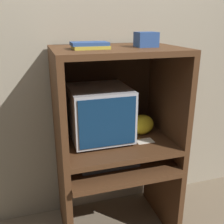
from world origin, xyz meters
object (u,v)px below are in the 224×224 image
Objects in this scene: mouse at (146,160)px; storage_box at (146,40)px; snack_bag at (142,124)px; crt_monitor at (100,113)px; keyboard at (110,165)px; book_stack at (90,45)px.

storage_box is (0.00, 0.09, 0.83)m from mouse.
snack_bag is (0.03, 0.17, 0.20)m from mouse.
crt_monitor is at bearing 147.42° from mouse.
crt_monitor reaches higher than mouse.
storage_box is at bearing -109.69° from snack_bag.
storage_box is (0.27, 0.08, 0.83)m from keyboard.
book_stack is at bearing -177.94° from storage_box.
keyboard is at bearing -82.82° from crt_monitor.
crt_monitor is 2.32× the size of snack_bag.
mouse is at bearing -2.48° from keyboard.
snack_bag is at bearing 78.94° from mouse.
book_stack is 0.38m from storage_box.
snack_bag reaches higher than mouse.
keyboard is 1.80× the size of book_stack.
book_stack is (-0.10, 0.07, 0.81)m from keyboard.
crt_monitor is at bearing 97.18° from keyboard.
crt_monitor is 0.50m from book_stack.
keyboard is 5.68× the size of mouse.
crt_monitor is 0.47m from mouse.
storage_box is at bearing -17.68° from crt_monitor.
mouse is 0.89m from book_stack.
keyboard is 0.81m from book_stack.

